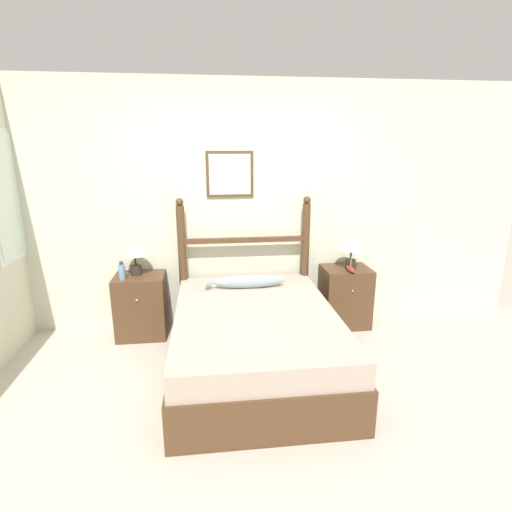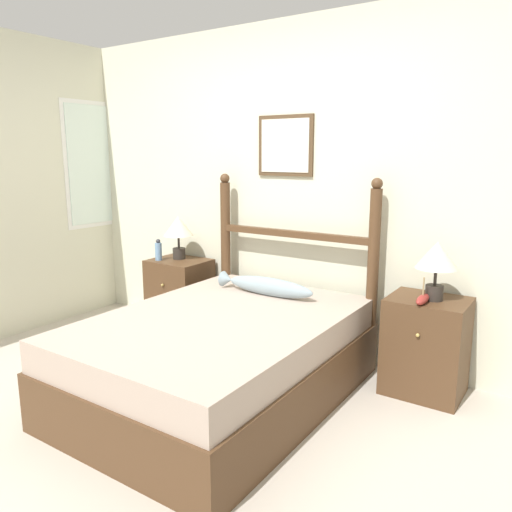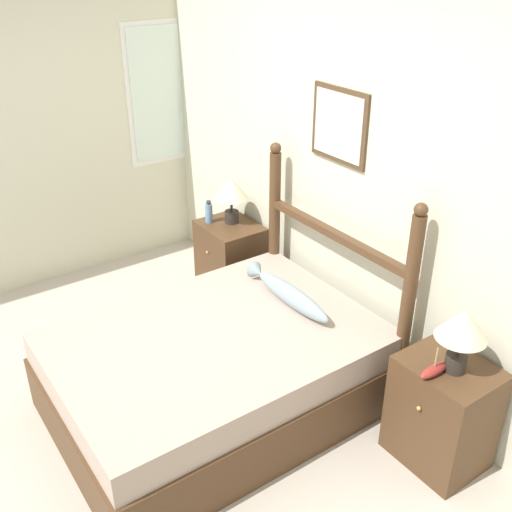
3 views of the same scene
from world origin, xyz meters
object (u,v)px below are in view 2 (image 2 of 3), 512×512
at_px(fish_pillow, 265,286).
at_px(bottle, 158,251).
at_px(nightstand_left, 180,295).
at_px(model_boat, 423,299).
at_px(table_lamp_right, 437,258).
at_px(bed, 221,358).
at_px(nightstand_right, 426,346).
at_px(table_lamp_left, 178,229).

bearing_deg(fish_pillow, bottle, 174.19).
relative_size(nightstand_left, model_boat, 3.19).
bearing_deg(table_lamp_right, bottle, -177.72).
xyz_separation_m(bed, bottle, (-1.21, 0.70, 0.46)).
distance_m(bed, fish_pillow, 0.67).
bearing_deg(nightstand_right, nightstand_left, 180.00).
xyz_separation_m(table_lamp_right, model_boat, (-0.04, -0.12, -0.24)).
relative_size(model_boat, fish_pillow, 0.26).
relative_size(nightstand_right, model_boat, 3.19).
relative_size(bottle, model_boat, 0.93).
xyz_separation_m(nightstand_right, model_boat, (-0.01, -0.13, 0.35)).
height_order(nightstand_left, fish_pillow, fish_pillow).
height_order(table_lamp_right, model_boat, table_lamp_right).
relative_size(nightstand_left, bottle, 3.42).
bearing_deg(fish_pillow, bed, -87.03).
distance_m(bed, table_lamp_right, 1.50).
distance_m(nightstand_left, model_boat, 2.18).
relative_size(nightstand_right, fish_pillow, 0.83).
xyz_separation_m(bed, table_lamp_right, (1.11, 0.79, 0.64)).
xyz_separation_m(nightstand_left, model_boat, (2.14, -0.13, 0.35)).
xyz_separation_m(nightstand_left, fish_pillow, (1.05, -0.23, 0.29)).
xyz_separation_m(table_lamp_left, fish_pillow, (1.08, -0.27, -0.30)).
distance_m(table_lamp_left, table_lamp_right, 2.21).
relative_size(table_lamp_left, table_lamp_right, 1.00).
bearing_deg(model_boat, nightstand_right, 86.96).
bearing_deg(model_boat, table_lamp_left, 175.59).
bearing_deg(bed, fish_pillow, 92.97).
bearing_deg(nightstand_left, bed, -36.76).
xyz_separation_m(bottle, fish_pillow, (1.18, -0.12, -0.11)).
bearing_deg(table_lamp_left, fish_pillow, -13.85).
relative_size(table_lamp_left, model_boat, 1.87).
height_order(bed, fish_pillow, fish_pillow).
bearing_deg(nightstand_left, table_lamp_right, -0.37).
bearing_deg(nightstand_right, table_lamp_left, 179.00).
distance_m(bottle, fish_pillow, 1.20).
xyz_separation_m(nightstand_left, bottle, (-0.14, -0.11, 0.41)).
bearing_deg(table_lamp_right, table_lamp_left, 178.64).
bearing_deg(fish_pillow, model_boat, 5.08).
distance_m(table_lamp_right, fish_pillow, 1.20).
xyz_separation_m(nightstand_left, nightstand_right, (2.15, 0.00, 0.00)).
distance_m(bed, bottle, 1.47).
distance_m(nightstand_left, nightstand_right, 2.15).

